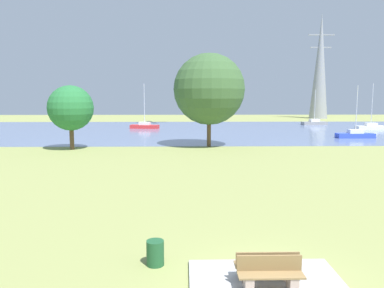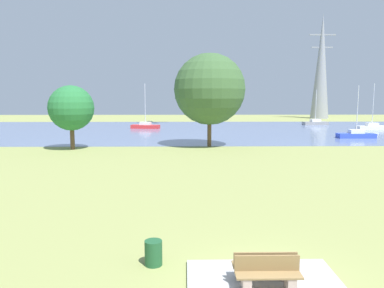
{
  "view_description": "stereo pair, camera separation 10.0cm",
  "coord_description": "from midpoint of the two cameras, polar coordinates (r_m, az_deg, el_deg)",
  "views": [
    {
      "loc": [
        -2.34,
        -9.83,
        5.31
      ],
      "look_at": [
        -1.78,
        17.05,
        1.91
      ],
      "focal_mm": 34.86,
      "sensor_mm": 36.0,
      "label": 1
    },
    {
      "loc": [
        -2.24,
        -9.83,
        5.31
      ],
      "look_at": [
        -1.78,
        17.05,
        1.91
      ],
      "focal_mm": 34.86,
      "sensor_mm": 36.0,
      "label": 2
    }
  ],
  "objects": [
    {
      "name": "water_surface",
      "position": [
        60.11,
        1.21,
        2.15
      ],
      "size": [
        140.0,
        40.0,
        0.02
      ],
      "primitive_type": "cube",
      "color": "slate",
      "rests_on": "ground"
    },
    {
      "name": "sailboat_blue",
      "position": [
        52.88,
        23.86,
        1.33
      ],
      "size": [
        4.81,
        1.53,
        6.77
      ],
      "color": "blue",
      "rests_on": "water_surface"
    },
    {
      "name": "sailboat_red",
      "position": [
        63.55,
        -7.1,
        2.78
      ],
      "size": [
        4.99,
        2.36,
        7.53
      ],
      "color": "red",
      "rests_on": "water_surface"
    },
    {
      "name": "sailboat_gray",
      "position": [
        75.18,
        18.37,
        3.14
      ],
      "size": [
        4.97,
        2.2,
        6.67
      ],
      "color": "gray",
      "rests_on": "water_surface"
    },
    {
      "name": "bench_facing_inland",
      "position": [
        10.96,
        11.83,
        -19.19
      ],
      "size": [
        1.8,
        0.48,
        0.89
      ],
      "color": "tan",
      "rests_on": "concrete_pad"
    },
    {
      "name": "tree_east_far",
      "position": [
        39.52,
        -17.94,
        5.24
      ],
      "size": [
        4.54,
        4.54,
        6.48
      ],
      "color": "brown",
      "rests_on": "ground"
    },
    {
      "name": "electricity_pylon",
      "position": [
        98.51,
        19.19,
        11.12
      ],
      "size": [
        6.4,
        4.4,
        25.39
      ],
      "color": "gray",
      "rests_on": "ground"
    },
    {
      "name": "concrete_pad",
      "position": [
        11.38,
        11.45,
        -20.49
      ],
      "size": [
        4.4,
        3.2,
        0.1
      ],
      "primitive_type": "cube",
      "color": "#A6A6A6",
      "rests_on": "ground"
    },
    {
      "name": "bench_facing_water",
      "position": [
        11.43,
        11.21,
        -18.01
      ],
      "size": [
        1.8,
        0.48,
        0.89
      ],
      "color": "tan",
      "rests_on": "concrete_pad"
    },
    {
      "name": "ground_plane",
      "position": [
        32.35,
        3.09,
        -2.25
      ],
      "size": [
        160.0,
        160.0,
        0.0
      ],
      "primitive_type": "plane",
      "color": "#8C9351"
    },
    {
      "name": "litter_bin",
      "position": [
        12.37,
        -5.68,
        -16.24
      ],
      "size": [
        0.56,
        0.56,
        0.8
      ],
      "primitive_type": "cylinder",
      "color": "#1E512D",
      "rests_on": "ground"
    },
    {
      "name": "tree_west_far",
      "position": [
        39.96,
        2.79,
        8.37
      ],
      "size": [
        7.58,
        7.58,
        9.92
      ],
      "color": "brown",
      "rests_on": "ground"
    },
    {
      "name": "sailboat_white",
      "position": [
        67.66,
        25.85,
        2.38
      ],
      "size": [
        4.87,
        1.74,
        7.47
      ],
      "color": "white",
      "rests_on": "water_surface"
    }
  ]
}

